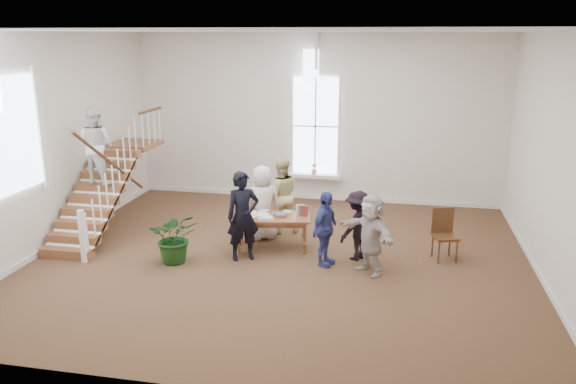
% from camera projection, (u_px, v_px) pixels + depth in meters
% --- Properties ---
extents(ground, '(10.00, 10.00, 0.00)m').
position_uv_depth(ground, '(282.00, 259.00, 11.50)').
color(ground, '#49281C').
rests_on(ground, ground).
extents(room_shell, '(10.49, 10.00, 10.00)m').
position_uv_depth(room_shell, '(314.00, 186.00, 15.54)').
color(room_shell, silver).
rests_on(room_shell, ground).
extents(staircase, '(1.10, 4.10, 2.92)m').
position_uv_depth(staircase, '(99.00, 165.00, 12.59)').
color(staircase, brown).
rests_on(staircase, ground).
extents(library_table, '(1.68, 1.06, 0.80)m').
position_uv_depth(library_table, '(271.00, 220.00, 11.86)').
color(library_table, brown).
rests_on(library_table, ground).
extents(police_officer, '(0.80, 0.71, 1.83)m').
position_uv_depth(police_officer, '(243.00, 216.00, 11.26)').
color(police_officer, black).
rests_on(police_officer, ground).
extents(elderly_woman, '(0.97, 0.87, 1.68)m').
position_uv_depth(elderly_woman, '(263.00, 203.00, 12.44)').
color(elderly_woman, silver).
rests_on(elderly_woman, ground).
extents(person_yellow, '(1.06, 0.96, 1.78)m').
position_uv_depth(person_yellow, '(281.00, 195.00, 12.84)').
color(person_yellow, '#D8C787').
rests_on(person_yellow, ground).
extents(woman_cluster_a, '(0.65, 0.96, 1.51)m').
position_uv_depth(woman_cluster_a, '(325.00, 229.00, 11.00)').
color(woman_cluster_a, '#373C84').
rests_on(woman_cluster_a, ground).
extents(woman_cluster_b, '(0.96, 1.07, 1.43)m').
position_uv_depth(woman_cluster_b, '(357.00, 225.00, 11.32)').
color(woman_cluster_b, black).
rests_on(woman_cluster_b, ground).
extents(woman_cluster_c, '(1.35, 1.36, 1.57)m').
position_uv_depth(woman_cluster_c, '(371.00, 234.00, 10.63)').
color(woman_cluster_c, beige).
rests_on(woman_cluster_c, ground).
extents(floor_plant, '(1.17, 1.09, 1.06)m').
position_uv_depth(floor_plant, '(175.00, 237.00, 11.21)').
color(floor_plant, '#133812').
rests_on(floor_plant, ground).
extents(side_chair, '(0.57, 0.57, 1.05)m').
position_uv_depth(side_chair, '(444.00, 231.00, 11.39)').
color(side_chair, '#361E0E').
rests_on(side_chair, ground).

